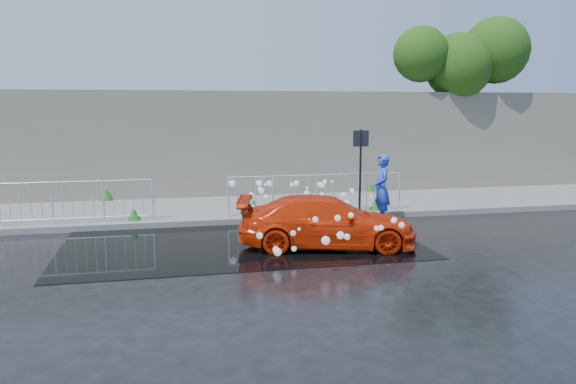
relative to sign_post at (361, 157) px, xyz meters
name	(u,v)px	position (x,y,z in m)	size (l,w,h in m)	color
ground	(224,253)	(-4.20, -3.10, -1.72)	(90.00, 90.00, 0.00)	black
pavement	(206,209)	(-4.20, 1.90, -1.65)	(30.00, 4.00, 0.15)	#62635E
curb	(211,222)	(-4.20, -0.10, -1.64)	(30.00, 0.25, 0.16)	#62635E
retaining_wall	(199,144)	(-4.20, 4.10, 0.18)	(30.00, 0.60, 3.50)	#6B655A
puddle	(240,241)	(-3.70, -2.10, -1.72)	(8.00, 5.00, 0.01)	black
sign_post	(361,157)	(0.00, 0.00, 0.00)	(0.45, 0.06, 2.50)	black
tree	(465,59)	(5.57, 4.31, 3.16)	(5.23, 2.46, 6.43)	#332114
railing_left	(52,201)	(-8.20, 0.25, -0.99)	(5.05, 0.05, 1.10)	silver
railing_right	(317,192)	(-1.20, 0.25, -0.99)	(5.05, 0.05, 1.10)	silver
weeds	(205,204)	(-4.26, 1.37, -1.39)	(12.17, 3.93, 0.45)	#144C19
water_spray	(302,208)	(-2.16, -1.82, -1.04)	(3.62, 5.54, 1.09)	white
red_car	(327,222)	(-1.87, -3.04, -1.15)	(1.61, 3.96, 1.15)	red
person	(382,188)	(0.36, -0.73, -0.79)	(0.68, 0.45, 1.87)	blue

